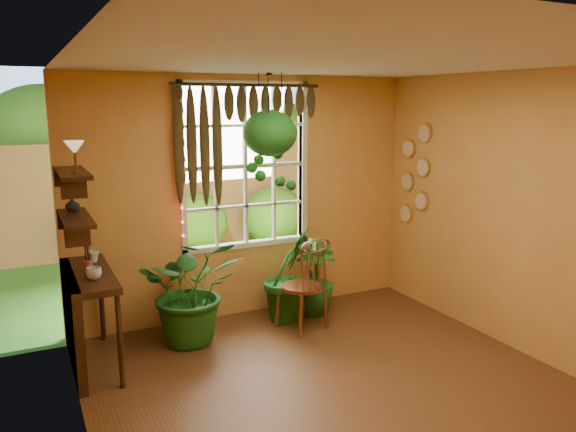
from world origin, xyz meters
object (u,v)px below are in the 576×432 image
at_px(windsor_chair, 304,298).
at_px(hanging_basket, 270,141).
at_px(counter_ledge, 78,310).
at_px(potted_plant_left, 192,289).
at_px(potted_plant_mid, 288,275).

height_order(windsor_chair, hanging_basket, hanging_basket).
bearing_deg(counter_ledge, windsor_chair, -2.05).
relative_size(potted_plant_left, hanging_basket, 0.89).
height_order(counter_ledge, hanging_basket, hanging_basket).
height_order(counter_ledge, potted_plant_mid, potted_plant_mid).
distance_m(counter_ledge, potted_plant_left, 1.10).
xyz_separation_m(windsor_chair, potted_plant_mid, (-0.04, 0.31, 0.18)).
relative_size(counter_ledge, potted_plant_mid, 1.16).
bearing_deg(counter_ledge, hanging_basket, 7.08).
xyz_separation_m(potted_plant_mid, hanging_basket, (-0.20, 0.03, 1.48)).
relative_size(windsor_chair, potted_plant_left, 1.05).
height_order(windsor_chair, potted_plant_mid, windsor_chair).
xyz_separation_m(windsor_chair, potted_plant_left, (-1.17, 0.19, 0.22)).
relative_size(counter_ledge, hanging_basket, 0.96).
bearing_deg(hanging_basket, potted_plant_left, -171.18).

